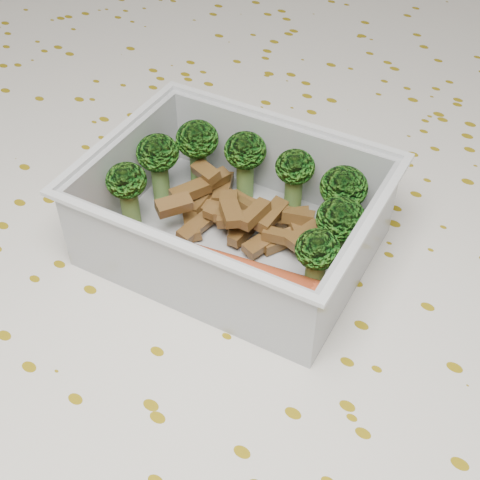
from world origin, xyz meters
The scene contains 6 objects.
dining_table centered at (0.00, 0.00, 0.67)m, with size 1.40×0.90×0.75m.
tablecloth centered at (0.00, 0.00, 0.72)m, with size 1.46×0.96×0.19m.
lunch_container centered at (-0.02, 0.00, 0.78)m, with size 0.20×0.16×0.06m.
broccoli_florets centered at (-0.02, 0.03, 0.80)m, with size 0.17×0.11×0.05m.
meat_pile centered at (-0.03, 0.02, 0.77)m, with size 0.11×0.08×0.03m.
sausage centered at (-0.01, -0.03, 0.77)m, with size 0.16×0.06×0.03m.
Camera 1 is at (0.17, -0.26, 1.07)m, focal length 50.00 mm.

